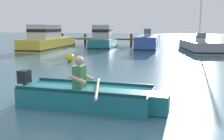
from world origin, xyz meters
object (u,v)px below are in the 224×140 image
(moored_boat_yellow, at_px, (48,40))
(moored_boat_teal, at_px, (103,40))
(moored_boat_grey, at_px, (198,46))
(mooring_buoy, at_px, (70,58))
(rowboat_with_person, at_px, (88,96))
(moored_boat_blue, at_px, (148,43))

(moored_boat_yellow, xyz_separation_m, moored_boat_teal, (4.08, 1.99, -0.01))
(moored_boat_grey, distance_m, mooring_buoy, 10.37)
(moored_boat_yellow, relative_size, moored_boat_grey, 1.16)
(moored_boat_yellow, xyz_separation_m, mooring_buoy, (4.48, -6.71, -0.51))
(moored_boat_grey, xyz_separation_m, mooring_buoy, (-7.14, -7.52, -0.16))
(moored_boat_teal, xyz_separation_m, mooring_buoy, (0.40, -8.70, -0.50))
(rowboat_with_person, bearing_deg, mooring_buoy, 114.28)
(moored_boat_yellow, distance_m, moored_boat_blue, 8.01)
(rowboat_with_person, bearing_deg, moored_boat_grey, 75.53)
(moored_boat_yellow, distance_m, moored_boat_grey, 11.65)
(rowboat_with_person, xyz_separation_m, moored_boat_blue, (0.05, 15.67, 0.26))
(mooring_buoy, bearing_deg, rowboat_with_person, -65.72)
(moored_boat_blue, bearing_deg, moored_boat_teal, 174.53)
(mooring_buoy, bearing_deg, moored_boat_grey, 46.49)
(rowboat_with_person, height_order, moored_boat_blue, moored_boat_blue)
(moored_boat_grey, height_order, mooring_buoy, moored_boat_grey)
(moored_boat_yellow, relative_size, moored_boat_blue, 1.21)
(moored_boat_blue, xyz_separation_m, mooring_buoy, (-3.36, -8.34, -0.29))
(moored_boat_blue, relative_size, mooring_buoy, 12.48)
(rowboat_with_person, distance_m, moored_boat_grey, 15.34)
(moored_boat_teal, bearing_deg, mooring_buoy, -87.39)
(moored_boat_grey, relative_size, mooring_buoy, 13.00)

